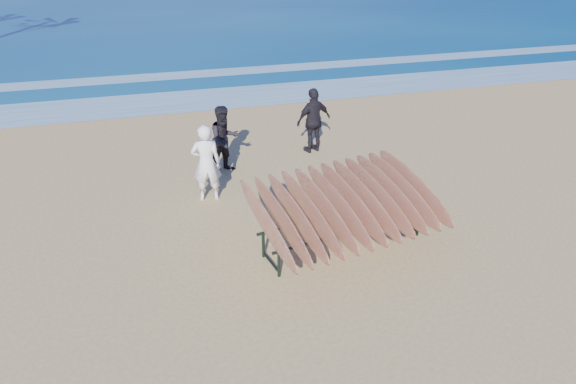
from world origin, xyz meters
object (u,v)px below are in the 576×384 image
(surfboard_rack, at_px, (345,204))
(person_dark_a, at_px, (225,140))
(person_white, at_px, (206,163))
(person_dark_b, at_px, (314,120))

(surfboard_rack, bearing_deg, person_dark_a, 101.27)
(surfboard_rack, bearing_deg, person_white, 119.71)
(person_white, bearing_deg, person_dark_b, -141.19)
(person_white, distance_m, person_dark_b, 3.61)
(surfboard_rack, relative_size, person_white, 2.08)
(person_white, xyz_separation_m, person_dark_b, (3.04, 1.94, -0.00))
(person_white, bearing_deg, surfboard_rack, 136.52)
(person_white, height_order, person_dark_b, person_white)
(surfboard_rack, relative_size, person_dark_b, 2.09)
(person_dark_b, bearing_deg, surfboard_rack, 63.17)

